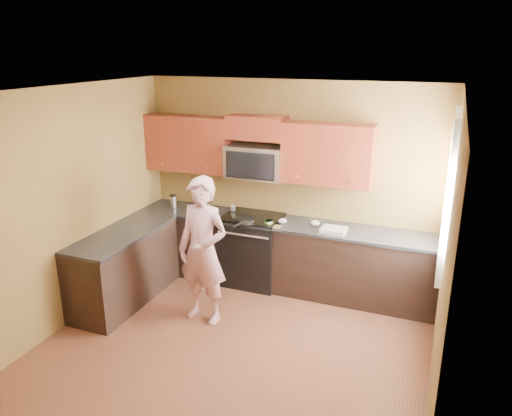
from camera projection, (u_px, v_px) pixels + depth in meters
The scene contains 27 objects.
floor at pixel (228, 354), 5.24m from camera, with size 4.00×4.00×0.00m, color brown.
ceiling at pixel (223, 92), 4.40m from camera, with size 4.00×4.00×0.00m, color white.
wall_back at pixel (289, 184), 6.59m from camera, with size 4.00×4.00×0.00m, color brown.
wall_front at pixel (90, 344), 3.06m from camera, with size 4.00×4.00×0.00m, color brown.
wall_left at pixel (63, 211), 5.52m from camera, with size 4.00×4.00×0.00m, color brown.
wall_right at pixel (445, 266), 4.13m from camera, with size 4.00×4.00×0.00m, color brown.
cabinet_back_run at pixel (281, 255), 6.61m from camera, with size 4.00×0.60×0.88m, color black.
cabinet_left_run at pixel (124, 268), 6.23m from camera, with size 0.60×1.60×0.88m, color black.
countertop_back at pixel (281, 223), 6.46m from camera, with size 4.00×0.62×0.04m, color black.
countertop_left at pixel (122, 234), 6.08m from camera, with size 0.62×1.60×0.04m, color black.
stove at pixel (252, 249), 6.72m from camera, with size 0.76×0.65×0.95m, color black, non-canonical shape.
microwave at pixel (256, 177), 6.52m from camera, with size 0.76×0.40×0.42m, color silver, non-canonical shape.
upper_cab_left at pixel (191, 170), 6.90m from camera, with size 1.22×0.33×0.75m, color maroon, non-canonical shape.
upper_cab_right at pixel (326, 183), 6.23m from camera, with size 1.12×0.33×0.75m, color maroon, non-canonical shape.
upper_cab_over_mw at pixel (257, 127), 6.35m from camera, with size 0.76×0.33×0.30m, color maroon.
window at pixel (450, 193), 5.10m from camera, with size 0.06×1.06×1.66m, color white, non-canonical shape.
woman at pixel (203, 251), 5.67m from camera, with size 0.63×0.42×1.73m, color #D46A8B.
frying_pan at pixel (245, 222), 6.34m from camera, with size 0.25×0.44×0.06m, color black, non-canonical shape.
butter_tub at pixel (269, 225), 6.32m from camera, with size 0.11×0.11×0.08m, color gold, non-canonical shape.
toast_slice at pixel (276, 227), 6.24m from camera, with size 0.11×0.11×0.01m, color #B27F47.
napkin_a at pixel (283, 221), 6.38m from camera, with size 0.11×0.12×0.06m, color silver.
napkin_b at pixel (315, 223), 6.30m from camera, with size 0.12×0.13×0.07m, color silver.
dish_towel at pixel (334, 230), 6.09m from camera, with size 0.30×0.24×0.05m, color silver.
travel_mug at pixel (174, 207), 7.01m from camera, with size 0.09×0.09×0.19m, color silver, non-canonical shape.
glass_a at pixel (196, 204), 6.97m from camera, with size 0.07×0.07×0.12m, color silver.
glass_b at pixel (206, 203), 6.99m from camera, with size 0.07×0.07×0.12m, color silver.
glass_c at pixel (233, 209), 6.76m from camera, with size 0.07×0.07×0.12m, color silver.
Camera 1 is at (1.92, -4.08, 3.09)m, focal length 34.87 mm.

